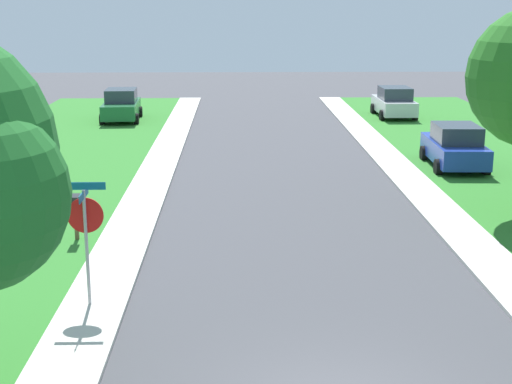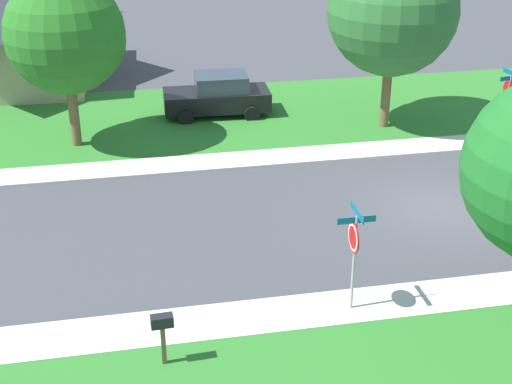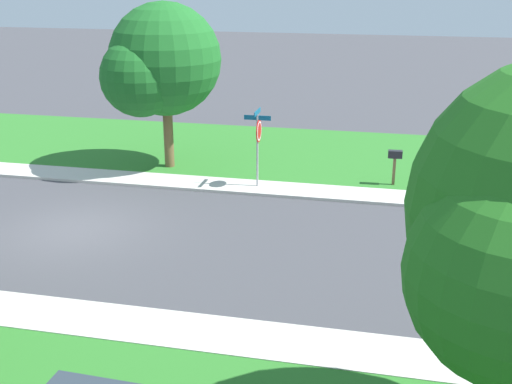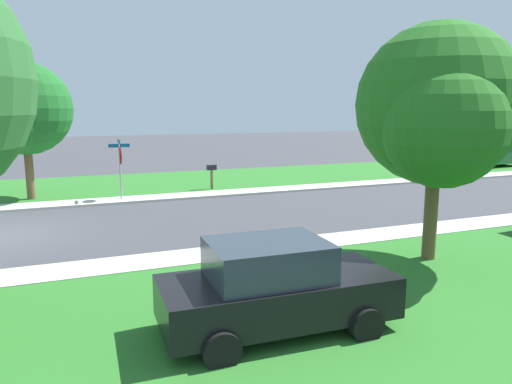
% 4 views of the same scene
% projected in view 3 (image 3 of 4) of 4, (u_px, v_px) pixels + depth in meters
% --- Properties ---
extents(ground_plane, '(120.00, 120.00, 0.00)m').
position_uv_depth(ground_plane, '(76.00, 230.00, 18.80)').
color(ground_plane, '#424247').
extents(sidewalk_west, '(1.40, 56.00, 0.10)m').
position_uv_depth(sidewalk_west, '(487.00, 204.00, 20.67)').
color(sidewalk_west, beige).
rests_on(sidewalk_west, ground).
extents(lawn_west, '(8.00, 56.00, 0.08)m').
position_uv_depth(lawn_west, '(473.00, 163.00, 25.01)').
color(lawn_west, '#2D7528').
rests_on(lawn_west, ground).
extents(stop_sign_far_corner, '(0.92, 0.92, 2.77)m').
position_uv_depth(stop_sign_far_corner, '(258.00, 136.00, 21.67)').
color(stop_sign_far_corner, '#9E9EA3').
rests_on(stop_sign_far_corner, ground).
extents(tree_across_right, '(4.38, 4.08, 6.16)m').
position_uv_depth(tree_across_right, '(159.00, 64.00, 23.06)').
color(tree_across_right, brown).
rests_on(tree_across_right, ground).
extents(mailbox, '(0.26, 0.49, 1.31)m').
position_uv_depth(mailbox, '(395.00, 159.00, 22.15)').
color(mailbox, brown).
rests_on(mailbox, ground).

